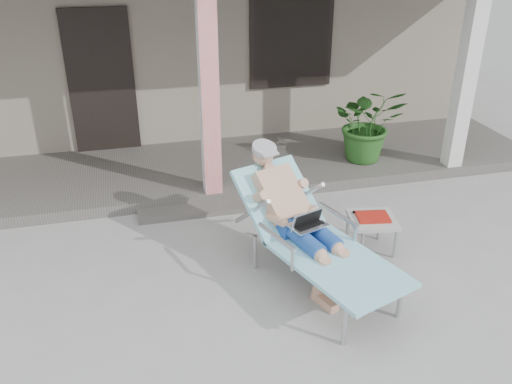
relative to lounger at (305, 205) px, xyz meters
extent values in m
plane|color=#9E9E99|center=(-0.61, -0.25, -0.83)|extent=(60.00, 60.00, 0.00)
cube|color=gray|center=(-0.61, 6.25, 0.67)|extent=(10.00, 5.00, 3.00)
cube|color=black|center=(-1.91, 3.72, 0.37)|extent=(0.95, 0.06, 2.10)
cube|color=black|center=(0.99, 3.72, 0.82)|extent=(1.20, 0.06, 1.30)
cube|color=black|center=(0.99, 3.72, 0.82)|extent=(1.32, 0.05, 1.42)
cube|color=#605B56|center=(-0.61, 2.75, -0.75)|extent=(10.00, 2.00, 0.15)
cube|color=red|center=(-0.61, 1.90, 0.63)|extent=(0.22, 0.22, 2.61)
cube|color=silver|center=(2.89, 1.90, 0.63)|extent=(0.22, 0.22, 2.61)
cube|color=#605B56|center=(-0.61, 1.60, -0.79)|extent=(2.00, 0.30, 0.07)
cylinder|color=#B7B7BC|center=(0.02, -1.07, -0.63)|extent=(0.05, 0.05, 0.40)
cylinder|color=#B7B7BC|center=(0.66, -0.85, -0.63)|extent=(0.05, 0.05, 0.40)
cylinder|color=#B7B7BC|center=(-0.45, 0.25, -0.63)|extent=(0.05, 0.05, 0.40)
cylinder|color=#B7B7BC|center=(0.19, 0.47, -0.63)|extent=(0.05, 0.05, 0.40)
cube|color=#B7B7BC|center=(0.17, -0.48, -0.41)|extent=(1.07, 1.46, 0.03)
cube|color=#97CAEA|center=(0.17, -0.48, -0.39)|extent=(1.18, 1.54, 0.04)
cube|color=#B7B7BC|center=(-0.15, 0.42, -0.16)|extent=(0.84, 0.81, 0.53)
cube|color=#97CAEA|center=(-0.15, 0.42, -0.12)|extent=(0.97, 0.92, 0.60)
cylinder|color=#A3A3A6|center=(-0.25, 0.71, 0.35)|extent=(0.34, 0.34, 0.14)
cube|color=silver|center=(0.01, -0.04, -0.20)|extent=(0.42, 0.36, 0.25)
cube|color=#AAAAA5|center=(0.88, 0.27, -0.43)|extent=(0.57, 0.57, 0.04)
cylinder|color=#B7B7BC|center=(0.68, 0.07, -0.64)|extent=(0.04, 0.04, 0.37)
cylinder|color=#B7B7BC|center=(1.08, 0.07, -0.64)|extent=(0.04, 0.04, 0.37)
cylinder|color=#B7B7BC|center=(0.68, 0.47, -0.64)|extent=(0.04, 0.04, 0.37)
cylinder|color=#B7B7BC|center=(1.08, 0.47, -0.64)|extent=(0.04, 0.04, 0.37)
cube|color=#A91B12|center=(0.88, 0.27, -0.40)|extent=(0.38, 0.31, 0.03)
cube|color=black|center=(0.88, 0.40, -0.40)|extent=(0.34, 0.08, 0.03)
imported|color=#26591E|center=(1.76, 2.39, -0.12)|extent=(1.19, 1.10, 1.12)
camera|label=1|loc=(-1.60, -4.41, 2.48)|focal=38.00mm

